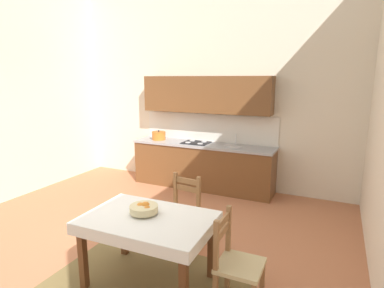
{
  "coord_description": "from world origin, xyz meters",
  "views": [
    {
      "loc": [
        2.4,
        -2.85,
        2.16
      ],
      "look_at": [
        0.46,
        1.3,
        1.2
      ],
      "focal_mm": 29.47,
      "sensor_mm": 36.0,
      "label": 1
    }
  ],
  "objects_px": {
    "dining_table": "(148,229)",
    "dining_chair_window_side": "(236,263)",
    "kitchen_cabinetry": "(203,145)",
    "dining_chair_kitchen_side": "(181,213)",
    "fruit_bowl": "(144,209)"
  },
  "relations": [
    {
      "from": "dining_table",
      "to": "dining_chair_window_side",
      "type": "xyz_separation_m",
      "value": [
        0.94,
        0.05,
        -0.18
      ]
    },
    {
      "from": "kitchen_cabinetry",
      "to": "dining_table",
      "type": "bearing_deg",
      "value": -77.46
    },
    {
      "from": "dining_chair_kitchen_side",
      "to": "fruit_bowl",
      "type": "relative_size",
      "value": 3.1
    },
    {
      "from": "kitchen_cabinetry",
      "to": "dining_chair_kitchen_side",
      "type": "bearing_deg",
      "value": -73.96
    },
    {
      "from": "kitchen_cabinetry",
      "to": "dining_table",
      "type": "distance_m",
      "value": 3.14
    },
    {
      "from": "kitchen_cabinetry",
      "to": "dining_chair_kitchen_side",
      "type": "xyz_separation_m",
      "value": [
        0.64,
        -2.22,
        -0.41
      ]
    },
    {
      "from": "kitchen_cabinetry",
      "to": "fruit_bowl",
      "type": "xyz_separation_m",
      "value": [
        0.6,
        -3.01,
        -0.04
      ]
    },
    {
      "from": "kitchen_cabinetry",
      "to": "fruit_bowl",
      "type": "height_order",
      "value": "kitchen_cabinetry"
    },
    {
      "from": "dining_chair_kitchen_side",
      "to": "fruit_bowl",
      "type": "xyz_separation_m",
      "value": [
        -0.04,
        -0.79,
        0.37
      ]
    },
    {
      "from": "dining_chair_kitchen_side",
      "to": "fruit_bowl",
      "type": "bearing_deg",
      "value": -92.6
    },
    {
      "from": "dining_chair_window_side",
      "to": "kitchen_cabinetry",
      "type": "bearing_deg",
      "value": 118.33
    },
    {
      "from": "dining_table",
      "to": "dining_chair_window_side",
      "type": "relative_size",
      "value": 1.46
    },
    {
      "from": "kitchen_cabinetry",
      "to": "dining_table",
      "type": "xyz_separation_m",
      "value": [
        0.68,
        -3.06,
        -0.24
      ]
    },
    {
      "from": "dining_table",
      "to": "fruit_bowl",
      "type": "bearing_deg",
      "value": 148.12
    },
    {
      "from": "dining_chair_window_side",
      "to": "fruit_bowl",
      "type": "xyz_separation_m",
      "value": [
        -1.02,
        -0.01,
        0.37
      ]
    }
  ]
}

